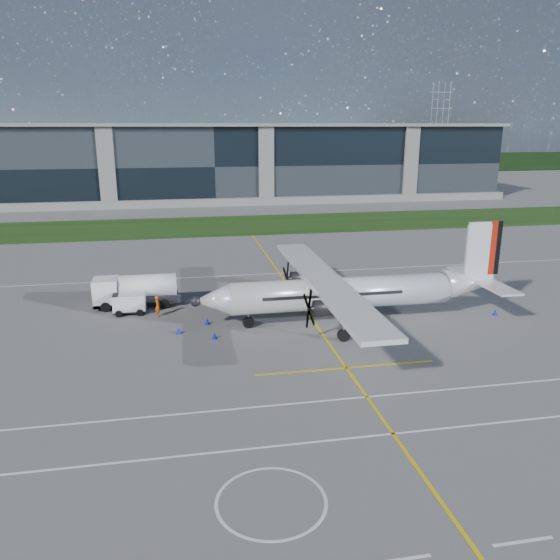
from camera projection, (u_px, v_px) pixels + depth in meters
ground at (231, 235)px, 78.40m from camera, size 400.00×400.00×0.00m
grass_strip at (226, 225)px, 85.96m from camera, size 400.00×18.00×0.04m
terminal_building at (212, 164)px, 114.19m from camera, size 120.00×20.00×15.00m
tree_line at (200, 166)px, 172.17m from camera, size 400.00×6.00×6.00m
pylon_east at (439, 126)px, 193.30m from camera, size 9.00×4.60×30.00m
yellow_taxiway_centerline at (295, 295)px, 50.55m from camera, size 0.20×70.00×0.01m
white_lane_line at (336, 440)px, 27.33m from camera, size 90.00×0.15×0.01m
turboprop_aircraft at (353, 274)px, 42.89m from camera, size 25.00×25.93×7.78m
fuel_tanker_truck at (130, 291)px, 47.11m from camera, size 7.45×2.42×2.79m
baggage_tug at (129, 304)px, 45.49m from camera, size 2.81×1.68×1.68m
ground_crew_person at (158, 305)px, 44.79m from camera, size 0.68×0.88×2.00m
safety_cone_fwd at (179, 330)px, 41.22m from camera, size 0.36×0.36×0.50m
safety_cone_nose_port at (215, 335)px, 40.26m from camera, size 0.36×0.36×0.50m
safety_cone_tail at (495, 312)px, 45.29m from camera, size 0.36×0.36×0.50m
safety_cone_stbdwing at (292, 277)px, 55.95m from camera, size 0.36×0.36×0.50m
safety_cone_nose_stbd at (207, 321)px, 43.15m from camera, size 0.36×0.36×0.50m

